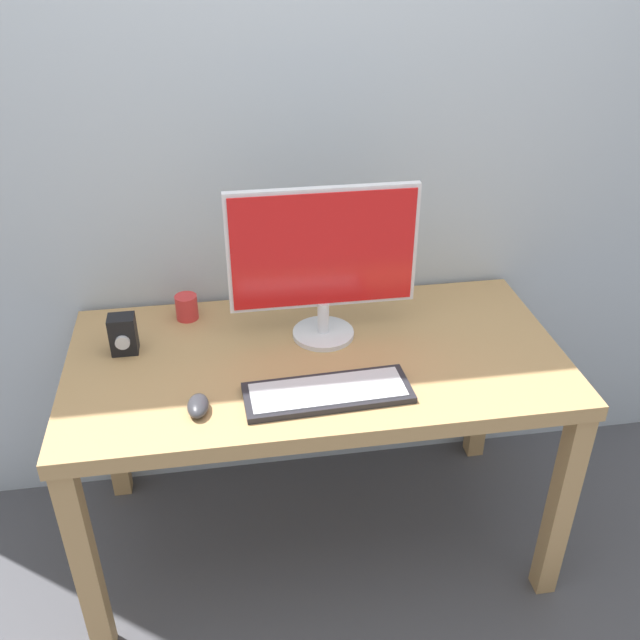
{
  "coord_description": "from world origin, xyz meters",
  "views": [
    {
      "loc": [
        -0.26,
        -1.74,
        1.96
      ],
      "look_at": [
        0.01,
        0.0,
        0.9
      ],
      "focal_mm": 39.25,
      "sensor_mm": 36.0,
      "label": 1
    }
  ],
  "objects_px": {
    "keyboard_primary": "(327,393)",
    "mouse": "(198,406)",
    "desk": "(316,379)",
    "coffee_mug": "(187,307)",
    "audio_controller": "(123,335)",
    "monitor": "(323,258)"
  },
  "relations": [
    {
      "from": "desk",
      "to": "keyboard_primary",
      "type": "bearing_deg",
      "value": -90.43
    },
    {
      "from": "monitor",
      "to": "audio_controller",
      "type": "distance_m",
      "value": 0.64
    },
    {
      "from": "monitor",
      "to": "mouse",
      "type": "xyz_separation_m",
      "value": [
        -0.39,
        -0.33,
        -0.25
      ]
    },
    {
      "from": "mouse",
      "to": "coffee_mug",
      "type": "distance_m",
      "value": 0.5
    },
    {
      "from": "desk",
      "to": "mouse",
      "type": "relative_size",
      "value": 15.2
    },
    {
      "from": "keyboard_primary",
      "to": "mouse",
      "type": "relative_size",
      "value": 4.79
    },
    {
      "from": "monitor",
      "to": "audio_controller",
      "type": "bearing_deg",
      "value": -179.61
    },
    {
      "from": "monitor",
      "to": "mouse",
      "type": "height_order",
      "value": "monitor"
    },
    {
      "from": "desk",
      "to": "keyboard_primary",
      "type": "xyz_separation_m",
      "value": [
        -0.0,
        -0.21,
        0.1
      ]
    },
    {
      "from": "mouse",
      "to": "audio_controller",
      "type": "distance_m",
      "value": 0.4
    },
    {
      "from": "monitor",
      "to": "keyboard_primary",
      "type": "height_order",
      "value": "monitor"
    },
    {
      "from": "desk",
      "to": "audio_controller",
      "type": "xyz_separation_m",
      "value": [
        -0.57,
        0.11,
        0.15
      ]
    },
    {
      "from": "desk",
      "to": "audio_controller",
      "type": "distance_m",
      "value": 0.6
    },
    {
      "from": "mouse",
      "to": "coffee_mug",
      "type": "relative_size",
      "value": 1.19
    },
    {
      "from": "keyboard_primary",
      "to": "coffee_mug",
      "type": "bearing_deg",
      "value": 128.3
    },
    {
      "from": "audio_controller",
      "to": "coffee_mug",
      "type": "distance_m",
      "value": 0.25
    },
    {
      "from": "mouse",
      "to": "coffee_mug",
      "type": "height_order",
      "value": "coffee_mug"
    },
    {
      "from": "desk",
      "to": "monitor",
      "type": "relative_size",
      "value": 2.62
    },
    {
      "from": "desk",
      "to": "mouse",
      "type": "bearing_deg",
      "value": -147.74
    },
    {
      "from": "mouse",
      "to": "coffee_mug",
      "type": "bearing_deg",
      "value": 97.25
    },
    {
      "from": "monitor",
      "to": "audio_controller",
      "type": "relative_size",
      "value": 4.66
    },
    {
      "from": "monitor",
      "to": "mouse",
      "type": "relative_size",
      "value": 5.8
    }
  ]
}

